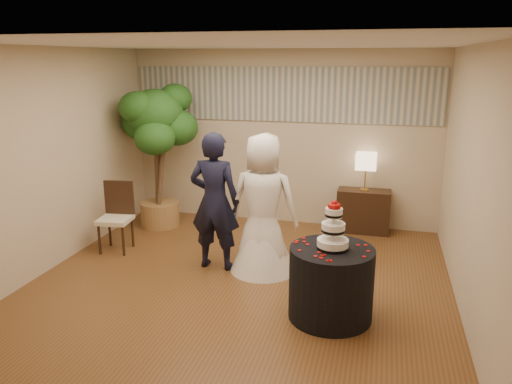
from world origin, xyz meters
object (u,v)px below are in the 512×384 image
(groom, at_px, (215,201))
(table_lamp, at_px, (365,172))
(bride, at_px, (263,204))
(wedding_cake, at_px, (333,225))
(side_chair, at_px, (115,218))
(cake_table, at_px, (331,283))
(ficus_tree, at_px, (157,156))
(console, at_px, (363,211))

(groom, xyz_separation_m, table_lamp, (1.79, 1.88, 0.07))
(groom, bearing_deg, bride, -174.29)
(groom, distance_m, wedding_cake, 1.86)
(bride, relative_size, table_lamp, 3.07)
(wedding_cake, bearing_deg, side_chair, 159.96)
(cake_table, relative_size, ficus_tree, 0.38)
(console, xyz_separation_m, side_chair, (-3.35, -1.69, 0.15))
(bride, bearing_deg, groom, 6.47)
(console, distance_m, ficus_tree, 3.36)
(cake_table, height_order, wedding_cake, wedding_cake)
(wedding_cake, distance_m, side_chair, 3.39)
(cake_table, relative_size, side_chair, 0.90)
(bride, height_order, cake_table, bride)
(console, bearing_deg, wedding_cake, -93.92)
(groom, distance_m, cake_table, 1.93)
(cake_table, relative_size, table_lamp, 1.51)
(groom, distance_m, bride, 0.62)
(cake_table, distance_m, table_lamp, 2.90)
(groom, height_order, ficus_tree, ficus_tree)
(table_lamp, bearing_deg, side_chair, -153.25)
(console, distance_m, table_lamp, 0.63)
(bride, height_order, wedding_cake, bride)
(table_lamp, bearing_deg, cake_table, -94.02)
(wedding_cake, height_order, ficus_tree, ficus_tree)
(groom, xyz_separation_m, console, (1.79, 1.88, -0.55))
(bride, bearing_deg, ficus_tree, -30.93)
(wedding_cake, xyz_separation_m, console, (0.20, 2.84, -0.69))
(cake_table, distance_m, side_chair, 3.35)
(table_lamp, xyz_separation_m, side_chair, (-3.35, -1.69, -0.48))
(bride, height_order, ficus_tree, ficus_tree)
(console, bearing_deg, cake_table, -93.92)
(bride, height_order, console, bride)
(cake_table, height_order, table_lamp, table_lamp)
(table_lamp, distance_m, side_chair, 3.78)
(console, height_order, side_chair, side_chair)
(cake_table, bearing_deg, ficus_tree, 142.52)
(groom, height_order, side_chair, groom)
(table_lamp, bearing_deg, console, 0.00)
(ficus_tree, bearing_deg, wedding_cake, -37.48)
(bride, bearing_deg, side_chair, -2.07)
(side_chair, bearing_deg, cake_table, -26.65)
(bride, bearing_deg, table_lamp, -120.99)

